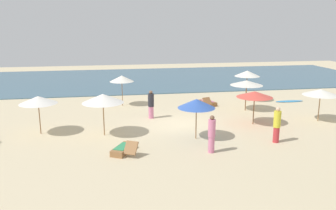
{
  "coord_description": "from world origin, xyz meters",
  "views": [
    {
      "loc": [
        -4.11,
        -19.44,
        5.93
      ],
      "look_at": [
        -0.61,
        0.51,
        1.1
      ],
      "focal_mm": 37.58,
      "sensor_mm": 36.0,
      "label": 1
    }
  ],
  "objects_px": {
    "umbrella_6": "(321,92)",
    "umbrella_7": "(247,83)",
    "umbrella_0": "(196,103)",
    "lounger_2": "(124,149)",
    "umbrella_1": "(247,73)",
    "umbrella_3": "(103,98)",
    "person_3": "(151,104)",
    "person_1": "(277,125)",
    "umbrella_4": "(255,94)",
    "person_2": "(212,134)",
    "umbrella_5": "(122,79)",
    "surfboard": "(289,101)",
    "umbrella_2": "(38,100)",
    "lounger_0": "(208,103)"
  },
  "relations": [
    {
      "from": "umbrella_5",
      "to": "lounger_2",
      "type": "bearing_deg",
      "value": -92.41
    },
    {
      "from": "person_1",
      "to": "umbrella_5",
      "type": "bearing_deg",
      "value": 127.74
    },
    {
      "from": "umbrella_1",
      "to": "umbrella_3",
      "type": "relative_size",
      "value": 1.04
    },
    {
      "from": "umbrella_3",
      "to": "person_3",
      "type": "xyz_separation_m",
      "value": [
        2.89,
        2.92,
        -1.12
      ]
    },
    {
      "from": "lounger_0",
      "to": "person_1",
      "type": "height_order",
      "value": "person_1"
    },
    {
      "from": "umbrella_4",
      "to": "lounger_0",
      "type": "bearing_deg",
      "value": 103.72
    },
    {
      "from": "person_2",
      "to": "umbrella_1",
      "type": "bearing_deg",
      "value": 59.98
    },
    {
      "from": "umbrella_5",
      "to": "surfboard",
      "type": "height_order",
      "value": "umbrella_5"
    },
    {
      "from": "person_2",
      "to": "umbrella_2",
      "type": "bearing_deg",
      "value": 152.58
    },
    {
      "from": "person_2",
      "to": "person_3",
      "type": "height_order",
      "value": "person_2"
    },
    {
      "from": "umbrella_6",
      "to": "umbrella_7",
      "type": "distance_m",
      "value": 4.68
    },
    {
      "from": "umbrella_3",
      "to": "person_3",
      "type": "distance_m",
      "value": 4.26
    },
    {
      "from": "umbrella_2",
      "to": "surfboard",
      "type": "bearing_deg",
      "value": 15.9
    },
    {
      "from": "person_3",
      "to": "umbrella_4",
      "type": "bearing_deg",
      "value": -22.3
    },
    {
      "from": "person_3",
      "to": "person_1",
      "type": "bearing_deg",
      "value": -44.79
    },
    {
      "from": "umbrella_0",
      "to": "person_3",
      "type": "height_order",
      "value": "umbrella_0"
    },
    {
      "from": "umbrella_6",
      "to": "umbrella_4",
      "type": "bearing_deg",
      "value": 179.74
    },
    {
      "from": "umbrella_2",
      "to": "person_2",
      "type": "xyz_separation_m",
      "value": [
        8.29,
        -4.3,
        -0.97
      ]
    },
    {
      "from": "umbrella_5",
      "to": "surfboard",
      "type": "relative_size",
      "value": 0.99
    },
    {
      "from": "umbrella_1",
      "to": "lounger_2",
      "type": "relative_size",
      "value": 1.33
    },
    {
      "from": "umbrella_7",
      "to": "lounger_2",
      "type": "bearing_deg",
      "value": -142.58
    },
    {
      "from": "umbrella_3",
      "to": "umbrella_0",
      "type": "bearing_deg",
      "value": -16.57
    },
    {
      "from": "umbrella_2",
      "to": "umbrella_6",
      "type": "bearing_deg",
      "value": -1.1
    },
    {
      "from": "person_2",
      "to": "umbrella_3",
      "type": "bearing_deg",
      "value": 144.76
    },
    {
      "from": "umbrella_4",
      "to": "surfboard",
      "type": "relative_size",
      "value": 0.95
    },
    {
      "from": "umbrella_6",
      "to": "person_3",
      "type": "bearing_deg",
      "value": 166.54
    },
    {
      "from": "lounger_0",
      "to": "lounger_2",
      "type": "relative_size",
      "value": 1.02
    },
    {
      "from": "umbrella_4",
      "to": "umbrella_3",
      "type": "bearing_deg",
      "value": -176.35
    },
    {
      "from": "lounger_0",
      "to": "umbrella_6",
      "type": "bearing_deg",
      "value": -43.62
    },
    {
      "from": "umbrella_1",
      "to": "person_1",
      "type": "bearing_deg",
      "value": -103.08
    },
    {
      "from": "umbrella_7",
      "to": "person_1",
      "type": "bearing_deg",
      "value": -98.63
    },
    {
      "from": "umbrella_1",
      "to": "umbrella_5",
      "type": "height_order",
      "value": "umbrella_1"
    },
    {
      "from": "umbrella_5",
      "to": "umbrella_6",
      "type": "distance_m",
      "value": 13.1
    },
    {
      "from": "umbrella_6",
      "to": "person_3",
      "type": "distance_m",
      "value": 10.29
    },
    {
      "from": "umbrella_0",
      "to": "lounger_2",
      "type": "height_order",
      "value": "umbrella_0"
    },
    {
      "from": "umbrella_2",
      "to": "person_2",
      "type": "bearing_deg",
      "value": -27.42
    },
    {
      "from": "person_1",
      "to": "surfboard",
      "type": "distance_m",
      "value": 9.97
    },
    {
      "from": "umbrella_1",
      "to": "person_3",
      "type": "bearing_deg",
      "value": -155.34
    },
    {
      "from": "umbrella_3",
      "to": "person_2",
      "type": "distance_m",
      "value": 6.09
    },
    {
      "from": "umbrella_1",
      "to": "umbrella_3",
      "type": "distance_m",
      "value": 12.44
    },
    {
      "from": "umbrella_6",
      "to": "surfboard",
      "type": "xyz_separation_m",
      "value": [
        0.95,
        5.21,
        -1.75
      ]
    },
    {
      "from": "lounger_2",
      "to": "person_3",
      "type": "relative_size",
      "value": 1.0
    },
    {
      "from": "umbrella_5",
      "to": "person_1",
      "type": "xyz_separation_m",
      "value": [
        7.22,
        -9.33,
        -1.05
      ]
    },
    {
      "from": "umbrella_0",
      "to": "umbrella_6",
      "type": "xyz_separation_m",
      "value": [
        8.18,
        1.93,
        -0.08
      ]
    },
    {
      "from": "umbrella_7",
      "to": "person_1",
      "type": "distance_m",
      "value": 6.58
    },
    {
      "from": "umbrella_1",
      "to": "surfboard",
      "type": "distance_m",
      "value": 3.88
    },
    {
      "from": "person_3",
      "to": "umbrella_2",
      "type": "bearing_deg",
      "value": -161.74
    },
    {
      "from": "umbrella_0",
      "to": "lounger_0",
      "type": "xyz_separation_m",
      "value": [
        2.72,
        7.13,
        -1.7
      ]
    },
    {
      "from": "umbrella_6",
      "to": "umbrella_7",
      "type": "height_order",
      "value": "umbrella_7"
    },
    {
      "from": "lounger_2",
      "to": "person_1",
      "type": "xyz_separation_m",
      "value": [
        7.62,
        0.15,
        0.75
      ]
    }
  ]
}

